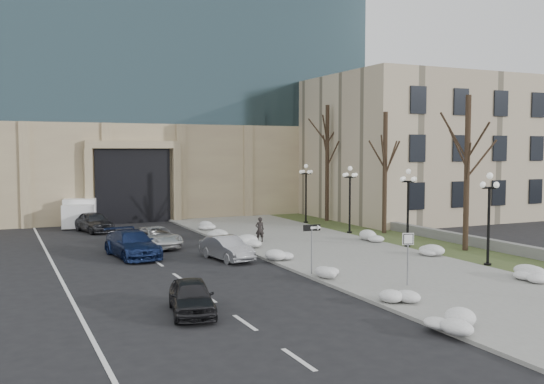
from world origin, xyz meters
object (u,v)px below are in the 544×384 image
(car_b, at_px, (227,248))
(pedestrian, at_px, (260,229))
(lamppost_c, at_px, (350,190))
(one_way_sign, at_px, (315,234))
(box_truck, at_px, (81,212))
(lamppost_d, at_px, (306,185))
(car_e, at_px, (94,222))
(lamppost_b, at_px, (408,197))
(keep_sign, at_px, (408,248))
(car_c, at_px, (132,244))
(lamppost_a, at_px, (489,206))
(car_a, at_px, (192,297))
(car_d, at_px, (156,237))

(car_b, xyz_separation_m, pedestrian, (3.89, 4.50, 0.26))
(lamppost_c, bearing_deg, pedestrian, -170.63)
(car_b, relative_size, one_way_sign, 1.59)
(pedestrian, xyz_separation_m, box_truck, (-8.93, 14.62, 0.14))
(box_truck, height_order, lamppost_d, lamppost_d)
(car_e, relative_size, lamppost_c, 0.90)
(lamppost_b, bearing_deg, car_b, 176.01)
(pedestrian, relative_size, keep_sign, 0.66)
(car_c, xyz_separation_m, lamppost_a, (15.64, -10.27, 2.34))
(car_b, distance_m, car_c, 5.31)
(one_way_sign, bearing_deg, box_truck, 108.89)
(lamppost_a, bearing_deg, one_way_sign, 169.57)
(car_b, relative_size, pedestrian, 2.50)
(car_a, xyz_separation_m, car_b, (4.86, 9.43, 0.01))
(car_c, bearing_deg, lamppost_a, -40.19)
(car_d, bearing_deg, lamppost_a, -53.48)
(keep_sign, bearing_deg, car_d, 130.02)
(pedestrian, height_order, keep_sign, keep_sign)
(keep_sign, bearing_deg, one_way_sign, 138.33)
(car_a, xyz_separation_m, car_c, (0.47, 12.41, 0.10))
(keep_sign, height_order, lamppost_b, lamppost_b)
(car_e, bearing_deg, car_b, -85.04)
(box_truck, distance_m, one_way_sign, 25.83)
(box_truck, xyz_separation_m, lamppost_d, (16.29, -6.91, 2.04))
(car_b, bearing_deg, one_way_sign, -77.69)
(car_c, relative_size, car_e, 1.18)
(car_d, relative_size, lamppost_b, 0.94)
(car_b, distance_m, lamppost_c, 12.85)
(car_c, relative_size, lamppost_b, 1.06)
(car_e, bearing_deg, car_d, -87.88)
(one_way_sign, xyz_separation_m, lamppost_b, (8.99, 4.84, 1.06))
(car_c, height_order, car_d, car_c)
(car_d, xyz_separation_m, pedestrian, (6.28, -1.32, 0.28))
(box_truck, bearing_deg, car_a, -77.98)
(one_way_sign, height_order, lamppost_a, lamppost_a)
(car_c, relative_size, lamppost_c, 1.06)
(pedestrian, bearing_deg, lamppost_a, 129.26)
(keep_sign, xyz_separation_m, lamppost_c, (6.53, 15.08, 1.34))
(lamppost_c, distance_m, lamppost_d, 6.50)
(car_d, bearing_deg, one_way_sign, -77.54)
(car_a, xyz_separation_m, car_e, (0.10, 23.81, 0.10))
(car_c, height_order, keep_sign, keep_sign)
(lamppost_b, distance_m, lamppost_c, 6.50)
(one_way_sign, relative_size, lamppost_c, 0.51)
(car_a, xyz_separation_m, pedestrian, (8.75, 13.93, 0.27))
(car_b, bearing_deg, lamppost_b, -13.50)
(car_b, height_order, car_c, car_c)
(car_c, xyz_separation_m, box_truck, (-0.65, 16.14, 0.31))
(car_b, xyz_separation_m, car_c, (-4.39, 2.98, 0.09))
(car_c, height_order, car_e, car_c)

